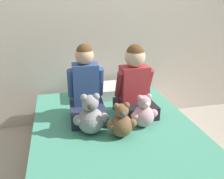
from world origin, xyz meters
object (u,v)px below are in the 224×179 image
object	(u,v)px
child_on_right	(135,86)
pillow_at_headboard	(100,91)
child_on_left	(86,91)
teddy_bear_held_by_left_child	(91,117)
teddy_bear_held_by_right_child	(144,113)
teddy_bear_between_children	(121,122)
bed	(119,155)

from	to	relation	value
child_on_right	pillow_at_headboard	bearing A→B (deg)	114.01
child_on_left	teddy_bear_held_by_left_child	xyz separation A→B (m)	(-0.00, -0.24, -0.12)
child_on_left	teddy_bear_held_by_left_child	size ratio (longest dim) A/B	1.98
child_on_right	teddy_bear_held_by_right_child	distance (m)	0.28
teddy_bear_held_by_left_child	pillow_at_headboard	distance (m)	0.74
child_on_right	child_on_left	bearing A→B (deg)	178.32
child_on_right	teddy_bear_between_children	world-z (taller)	child_on_right
bed	child_on_left	distance (m)	0.59
bed	teddy_bear_held_by_left_child	size ratio (longest dim) A/B	5.99
child_on_right	teddy_bear_held_by_left_child	world-z (taller)	child_on_right
child_on_left	teddy_bear_held_by_right_child	distance (m)	0.51
bed	pillow_at_headboard	world-z (taller)	pillow_at_headboard
bed	teddy_bear_between_children	distance (m)	0.32
child_on_right	teddy_bear_held_by_left_child	size ratio (longest dim) A/B	1.92
teddy_bear_held_by_right_child	pillow_at_headboard	xyz separation A→B (m)	(-0.23, 0.70, -0.06)
child_on_right	teddy_bear_held_by_right_child	size ratio (longest dim) A/B	2.25
teddy_bear_held_by_left_child	teddy_bear_between_children	distance (m)	0.24
bed	teddy_bear_between_children	size ratio (longest dim) A/B	7.11
teddy_bear_held_by_right_child	child_on_right	bearing A→B (deg)	84.95
teddy_bear_held_by_left_child	teddy_bear_held_by_right_child	distance (m)	0.43
teddy_bear_held_by_left_child	pillow_at_headboard	bearing A→B (deg)	76.35
bed	teddy_bear_held_by_left_child	bearing A→B (deg)	160.07
child_on_left	teddy_bear_held_by_right_child	world-z (taller)	child_on_left
teddy_bear_between_children	pillow_at_headboard	xyz separation A→B (m)	(-0.01, 0.81, -0.06)
bed	teddy_bear_held_by_left_child	xyz separation A→B (m)	(-0.21, 0.07, 0.34)
child_on_left	pillow_at_headboard	size ratio (longest dim) A/B	1.13
child_on_left	teddy_bear_between_children	xyz separation A→B (m)	(0.21, -0.34, -0.14)
teddy_bear_held_by_right_child	pillow_at_headboard	size ratio (longest dim) A/B	0.48
child_on_left	child_on_right	xyz separation A→B (m)	(0.43, 0.00, 0.01)
bed	teddy_bear_held_by_right_child	world-z (taller)	teddy_bear_held_by_right_child
bed	pillow_at_headboard	size ratio (longest dim) A/B	3.40
teddy_bear_held_by_right_child	teddy_bear_between_children	bearing A→B (deg)	-159.48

